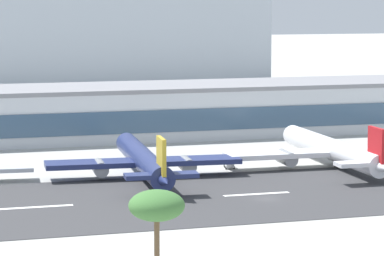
% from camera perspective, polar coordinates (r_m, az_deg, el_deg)
% --- Properties ---
extents(ground_plane, '(1400.00, 1400.00, 0.00)m').
position_cam_1_polar(ground_plane, '(167.04, 4.37, -4.14)').
color(ground_plane, '#A8A8A3').
extents(runway_strip, '(800.00, 42.31, 0.08)m').
position_cam_1_polar(runway_strip, '(170.82, 3.88, -3.86)').
color(runway_strip, '#38383A').
rests_on(runway_strip, ground_plane).
extents(runway_centreline_dash_3, '(12.00, 1.20, 0.01)m').
position_cam_1_polar(runway_centreline_dash_3, '(161.86, -9.05, -4.57)').
color(runway_centreline_dash_3, white).
rests_on(runway_centreline_dash_3, runway_strip).
extents(runway_centreline_dash_4, '(12.00, 1.20, 0.01)m').
position_cam_1_polar(runway_centreline_dash_4, '(170.69, 3.77, -3.86)').
color(runway_centreline_dash_4, white).
rests_on(runway_centreline_dash_4, runway_strip).
extents(terminal_building, '(184.46, 26.02, 12.69)m').
position_cam_1_polar(terminal_building, '(242.45, -1.39, 1.06)').
color(terminal_building, silver).
rests_on(terminal_building, ground_plane).
extents(distant_hotel_block, '(136.35, 27.67, 36.48)m').
position_cam_1_polar(distant_hotel_block, '(379.67, -5.81, 5.18)').
color(distant_hotel_block, '#A8B2BC').
rests_on(distant_hotel_block, ground_plane).
extents(airliner_gold_tail_gate_1, '(37.51, 49.57, 10.35)m').
position_cam_1_polar(airliner_gold_tail_gate_1, '(184.99, -2.79, -1.94)').
color(airliner_gold_tail_gate_1, navy).
rests_on(airliner_gold_tail_gate_1, ground_plane).
extents(airliner_red_tail_gate_2, '(45.32, 49.81, 10.40)m').
position_cam_1_polar(airliner_red_tail_gate_2, '(199.11, 8.36, -1.33)').
color(airliner_red_tail_gate_2, white).
rests_on(airliner_red_tail_gate_2, ground_plane).
extents(service_baggage_tug_0, '(2.35, 3.43, 2.20)m').
position_cam_1_polar(service_baggage_tug_0, '(196.25, 2.18, -2.05)').
color(service_baggage_tug_0, white).
rests_on(service_baggage_tug_0, ground_plane).
extents(palm_tree_0, '(6.09, 6.09, 13.48)m').
position_cam_1_polar(palm_tree_0, '(105.33, -2.07, -4.63)').
color(palm_tree_0, brown).
rests_on(palm_tree_0, ground_plane).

